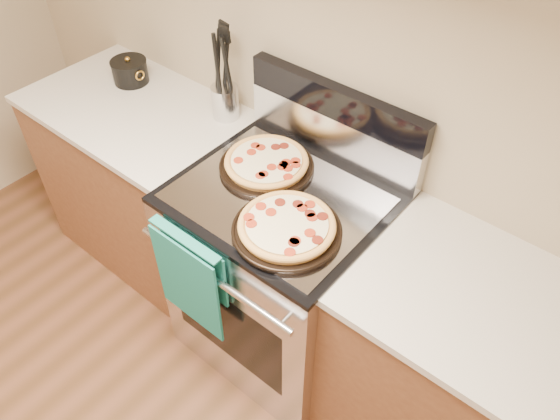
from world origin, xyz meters
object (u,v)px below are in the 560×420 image
Objects in this scene: pepperoni_pizza_back at (267,163)px; utensil_crock at (225,102)px; range_body at (282,275)px; pepperoni_pizza_front at (287,227)px; saucepan at (130,72)px.

pepperoni_pizza_back is 0.41m from utensil_crock.
pepperoni_pizza_back is (-0.13, 0.07, 0.50)m from range_body.
pepperoni_pizza_front is 2.56× the size of utensil_crock.
utensil_crock reaches higher than saucepan.
range_body is 1.17m from saucepan.
saucepan reaches higher than pepperoni_pizza_back.
range_body is at bearing -8.82° from saucepan.
pepperoni_pizza_front is at bearing -14.43° from saucepan.
pepperoni_pizza_back is 0.34m from pepperoni_pizza_front.
saucepan reaches higher than pepperoni_pizza_front.
saucepan is (-0.91, 0.09, 0.01)m from pepperoni_pizza_back.
range_body is 0.54m from pepperoni_pizza_front.
pepperoni_pizza_back is at bearing 152.44° from range_body.
saucepan is (-0.54, -0.08, -0.02)m from utensil_crock.
saucepan is at bearing 174.23° from pepperoni_pizza_back.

